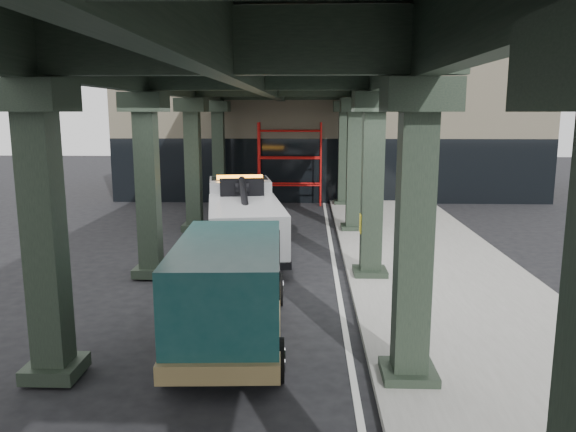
# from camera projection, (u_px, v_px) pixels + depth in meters

# --- Properties ---
(ground) EXTENTS (90.00, 90.00, 0.00)m
(ground) POSITION_uv_depth(u_px,v_px,m) (270.00, 303.00, 13.43)
(ground) COLOR black
(ground) RESTS_ON ground
(sidewalk) EXTENTS (5.00, 40.00, 0.15)m
(sidewalk) POSITION_uv_depth(u_px,v_px,m) (440.00, 277.00, 15.22)
(sidewalk) COLOR gray
(sidewalk) RESTS_ON ground
(lane_stripe) EXTENTS (0.12, 38.00, 0.01)m
(lane_stripe) POSITION_uv_depth(u_px,v_px,m) (337.00, 279.00, 15.34)
(lane_stripe) COLOR silver
(lane_stripe) RESTS_ON ground
(viaduct) EXTENTS (7.40, 32.00, 6.40)m
(viaduct) POSITION_uv_depth(u_px,v_px,m) (258.00, 74.00, 14.41)
(viaduct) COLOR black
(viaduct) RESTS_ON ground
(building) EXTENTS (22.00, 10.00, 8.00)m
(building) POSITION_uv_depth(u_px,v_px,m) (328.00, 121.00, 32.28)
(building) COLOR #C6B793
(building) RESTS_ON ground
(scaffolding) EXTENTS (3.08, 0.88, 4.00)m
(scaffolding) POSITION_uv_depth(u_px,v_px,m) (290.00, 161.00, 27.43)
(scaffolding) COLOR red
(scaffolding) RESTS_ON ground
(tow_truck) EXTENTS (3.22, 7.70, 2.45)m
(tow_truck) POSITION_uv_depth(u_px,v_px,m) (243.00, 215.00, 18.16)
(tow_truck) COLOR black
(tow_truck) RESTS_ON ground
(towed_van) EXTENTS (2.33, 5.31, 2.12)m
(towed_van) POSITION_uv_depth(u_px,v_px,m) (230.00, 287.00, 10.93)
(towed_van) COLOR #0F3938
(towed_van) RESTS_ON ground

